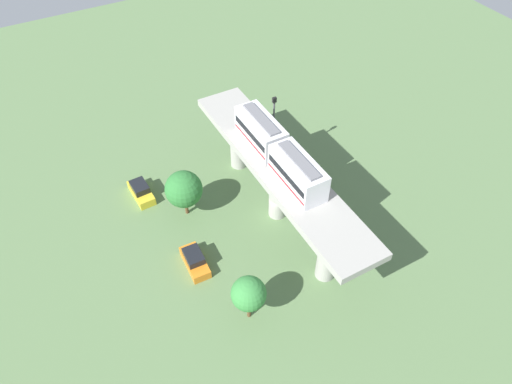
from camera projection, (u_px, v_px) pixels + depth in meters
name	position (u px, v px, depth m)	size (l,w,h in m)	color
ground_plane	(277.00, 213.00, 52.25)	(120.00, 120.00, 0.00)	#5B7A4C
viaduct	(279.00, 177.00, 48.25)	(5.20, 28.00, 7.35)	#A8A59E
train	(278.00, 151.00, 46.02)	(2.64, 13.55, 3.24)	silver
parked_car_orange	(195.00, 261.00, 46.93)	(1.98, 4.27, 1.76)	orange
parked_car_yellow	(141.00, 191.00, 53.57)	(1.98, 4.27, 1.76)	yellow
tree_near_viaduct	(184.00, 189.00, 49.68)	(4.00, 4.00, 5.70)	brown
tree_mid_lot	(249.00, 294.00, 40.91)	(3.16, 3.16, 5.29)	brown
signal_post	(273.00, 131.00, 53.61)	(0.44, 0.28, 9.95)	#4C4C51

